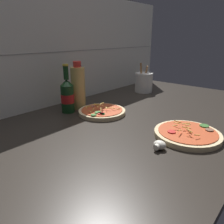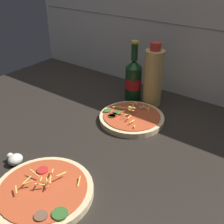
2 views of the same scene
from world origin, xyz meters
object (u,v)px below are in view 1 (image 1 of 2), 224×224
mushroom_left (159,145)px  utensil_crock (144,82)px  oil_bottle (78,87)px  pizza_near (187,134)px  pizza_far (102,112)px  beer_bottle (67,95)px

mushroom_left → utensil_crock: (62.89, 47.14, 4.91)cm
oil_bottle → mushroom_left: oil_bottle is taller
pizza_near → oil_bottle: oil_bottle is taller
pizza_far → utensil_crock: (49.84, 9.09, 5.31)cm
pizza_near → beer_bottle: beer_bottle is taller
pizza_far → oil_bottle: oil_bottle is taller
pizza_near → utensil_crock: size_ratio=1.25×
oil_bottle → pizza_far: bearing=-86.5°
beer_bottle → pizza_near: bearing=-78.9°
beer_bottle → utensil_crock: 58.86cm
pizza_far → beer_bottle: 18.24cm
oil_bottle → utensil_crock: (50.78, -6.22, -4.50)cm
pizza_far → oil_bottle: bearing=93.5°
mushroom_left → oil_bottle: bearing=77.2°
pizza_near → beer_bottle: size_ratio=1.04×
pizza_near → beer_bottle: (-10.84, 55.39, 7.25)cm
mushroom_left → pizza_far: bearing=71.1°
pizza_near → utensil_crock: 69.51cm
oil_bottle → beer_bottle: bearing=-172.3°
beer_bottle → oil_bottle: size_ratio=0.97×
pizza_near → oil_bottle: (-3.02, 56.44, 9.79)cm
mushroom_left → utensil_crock: size_ratio=0.23×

